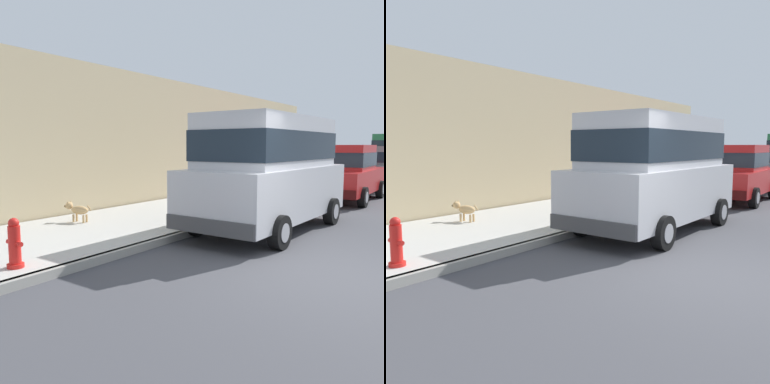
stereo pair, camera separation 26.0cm
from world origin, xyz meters
The scene contains 9 objects.
ground_plane centered at (0.00, 0.00, 0.00)m, with size 80.00×80.00×0.00m, color #424247.
curb centered at (-3.20, 0.00, 0.07)m, with size 0.16×64.00×0.14m, color gray.
sidewalk centered at (-5.00, 0.00, 0.07)m, with size 3.60×64.00×0.14m, color #B7B5AD.
car_silver_van centered at (-2.14, 2.50, 1.39)m, with size 2.18×4.92×2.52m.
car_red_sedan centered at (-2.12, 8.61, 0.98)m, with size 2.09×4.63×1.92m.
car_grey_hatchback centered at (-2.17, 13.42, 0.98)m, with size 2.01×3.83×1.88m.
dog_tan centered at (-5.78, 0.11, 0.43)m, with size 0.74×0.31×0.49m.
fire_hydrant centered at (-3.65, -2.69, 0.48)m, with size 0.34×0.24×0.72m.
building_facade centered at (-7.10, 6.10, 2.04)m, with size 0.50×20.00×4.08m, color tan.
Camera 1 is at (1.70, -5.78, 1.88)m, focal length 37.68 mm.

